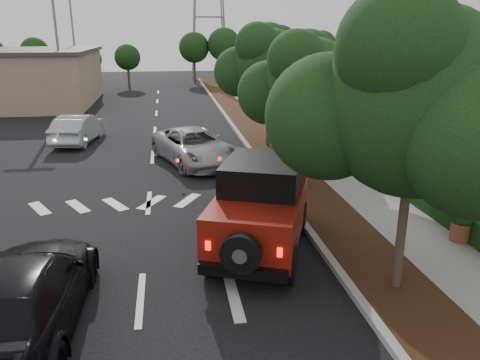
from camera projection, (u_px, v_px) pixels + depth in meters
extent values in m
plane|color=black|center=(141.00, 299.00, 10.08)|extent=(120.00, 120.00, 0.00)
cube|color=#9E9B93|center=(252.00, 152.00, 22.03)|extent=(0.20, 70.00, 0.15)
cube|color=black|center=(272.00, 151.00, 22.18)|extent=(1.80, 70.00, 0.12)
cube|color=gray|center=(311.00, 150.00, 22.46)|extent=(2.00, 70.00, 0.12)
cube|color=black|center=(339.00, 142.00, 22.56)|extent=(0.80, 70.00, 0.80)
cylinder|color=black|center=(239.00, 212.00, 13.66)|extent=(0.63, 0.97, 0.92)
cylinder|color=black|center=(300.00, 217.00, 13.29)|extent=(0.63, 0.97, 0.92)
cylinder|color=black|center=(212.00, 257.00, 10.98)|extent=(0.63, 0.97, 0.92)
cylinder|color=black|center=(288.00, 264.00, 10.61)|extent=(0.63, 0.97, 0.92)
cube|color=maroon|center=(260.00, 213.00, 11.94)|extent=(3.45, 4.69, 1.14)
cube|color=black|center=(263.00, 174.00, 11.98)|extent=(2.61, 2.86, 0.73)
cube|color=maroon|center=(270.00, 195.00, 13.47)|extent=(2.12, 1.76, 0.94)
cube|color=black|center=(243.00, 272.00, 10.04)|extent=(1.90, 0.90, 0.25)
cylinder|color=black|center=(241.00, 254.00, 9.74)|extent=(0.90, 0.55, 0.87)
cube|color=#FF190C|center=(208.00, 246.00, 10.11)|extent=(0.12, 0.08, 0.21)
cube|color=#FF190C|center=(280.00, 253.00, 9.79)|extent=(0.12, 0.08, 0.21)
imported|color=#9C9EA4|center=(194.00, 147.00, 20.21)|extent=(4.02, 5.82, 1.48)
imported|color=black|center=(21.00, 295.00, 8.78)|extent=(2.31, 5.44, 1.57)
imported|color=#A4A7AB|center=(78.00, 129.00, 23.92)|extent=(2.23, 4.63, 1.46)
imported|color=#ABACB2|center=(11.00, 102.00, 33.32)|extent=(4.35, 2.98, 1.38)
cylinder|color=brown|center=(460.00, 232.00, 12.55)|extent=(0.53, 0.53, 0.52)
sphere|color=black|center=(463.00, 215.00, 12.40)|extent=(0.65, 0.65, 0.65)
imported|color=black|center=(464.00, 212.00, 12.38)|extent=(0.56, 0.49, 0.62)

